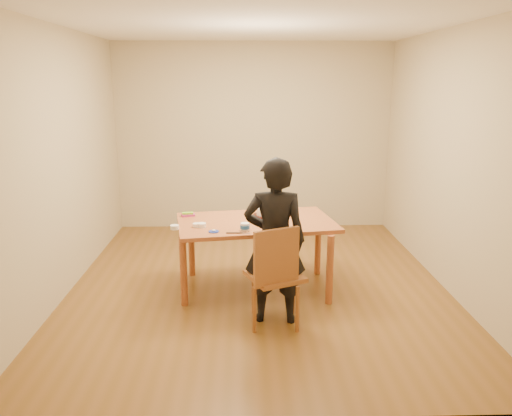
{
  "coord_description": "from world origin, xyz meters",
  "views": [
    {
      "loc": [
        -0.16,
        -5.08,
        2.16
      ],
      "look_at": [
        -0.03,
        -0.16,
        0.9
      ],
      "focal_mm": 35.0,
      "sensor_mm": 36.0,
      "label": 1
    }
  ],
  "objects_px": {
    "dining_table": "(256,223)",
    "cake": "(266,212)",
    "cake_plate": "(266,216)",
    "dining_chair": "(275,276)",
    "person": "(275,242)"
  },
  "relations": [
    {
      "from": "dining_table",
      "to": "cake",
      "type": "height_order",
      "value": "cake"
    },
    {
      "from": "dining_table",
      "to": "cake_plate",
      "type": "height_order",
      "value": "cake_plate"
    },
    {
      "from": "dining_chair",
      "to": "person",
      "type": "bearing_deg",
      "value": 66.23
    },
    {
      "from": "dining_table",
      "to": "cake",
      "type": "xyz_separation_m",
      "value": [
        0.12,
        0.16,
        0.07
      ]
    },
    {
      "from": "dining_chair",
      "to": "cake_plate",
      "type": "height_order",
      "value": "cake_plate"
    },
    {
      "from": "cake_plate",
      "to": "person",
      "type": "relative_size",
      "value": 0.19
    },
    {
      "from": "cake_plate",
      "to": "cake",
      "type": "relative_size",
      "value": 1.38
    },
    {
      "from": "cake_plate",
      "to": "dining_chair",
      "type": "bearing_deg",
      "value": -87.96
    },
    {
      "from": "dining_chair",
      "to": "dining_table",
      "type": "bearing_deg",
      "value": 77.18
    },
    {
      "from": "cake_plate",
      "to": "dining_table",
      "type": "bearing_deg",
      "value": -125.99
    },
    {
      "from": "cake",
      "to": "person",
      "type": "bearing_deg",
      "value": -87.86
    },
    {
      "from": "person",
      "to": "dining_table",
      "type": "bearing_deg",
      "value": -74.84
    },
    {
      "from": "dining_table",
      "to": "cake_plate",
      "type": "relative_size",
      "value": 5.55
    },
    {
      "from": "dining_table",
      "to": "dining_chair",
      "type": "xyz_separation_m",
      "value": [
        0.15,
        -0.78,
        -0.28
      ]
    },
    {
      "from": "dining_table",
      "to": "person",
      "type": "distance_m",
      "value": 0.75
    }
  ]
}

